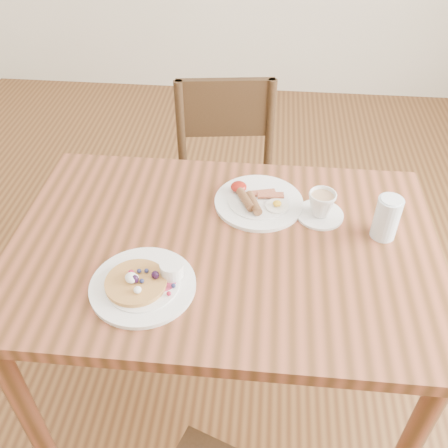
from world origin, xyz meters
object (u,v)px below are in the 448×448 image
dining_table (224,267)px  teacup_saucer (321,206)px  water_glass (387,218)px  pancake_plate (144,283)px  breakfast_plate (257,201)px  chair_far (226,183)px

dining_table → teacup_saucer: teacup_saucer is taller
dining_table → water_glass: bearing=9.6°
dining_table → pancake_plate: size_ratio=4.44×
breakfast_plate → water_glass: 0.38m
dining_table → breakfast_plate: breakfast_plate is taller
pancake_plate → water_glass: (0.63, 0.26, 0.05)m
chair_far → dining_table: bearing=87.2°
dining_table → chair_far: bearing=94.6°
chair_far → water_glass: 0.81m
dining_table → breakfast_plate: 0.23m
dining_table → teacup_saucer: 0.34m
dining_table → chair_far: (-0.05, 0.63, -0.16)m
dining_table → teacup_saucer: bearing=28.2°
dining_table → breakfast_plate: size_ratio=4.44×
teacup_saucer → chair_far: bearing=123.8°
pancake_plate → breakfast_plate: size_ratio=1.00×
chair_far → water_glass: size_ratio=6.87×
chair_far → teacup_saucer: chair_far is taller
chair_far → breakfast_plate: size_ratio=3.26×
chair_far → teacup_saucer: 0.65m
dining_table → pancake_plate: pancake_plate is taller
pancake_plate → breakfast_plate: pancake_plate is taller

